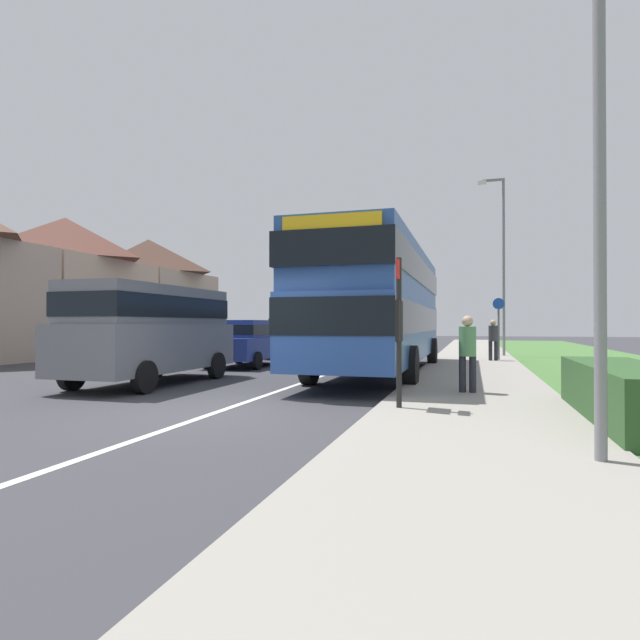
% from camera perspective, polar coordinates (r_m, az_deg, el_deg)
% --- Properties ---
extents(ground_plane, '(120.00, 120.00, 0.00)m').
position_cam_1_polar(ground_plane, '(9.05, -11.30, -9.98)').
color(ground_plane, '#38383D').
extents(lane_marking_centre, '(0.14, 60.00, 0.01)m').
position_cam_1_polar(lane_marking_centre, '(16.49, 1.88, -5.67)').
color(lane_marking_centre, silver).
rests_on(lane_marking_centre, ground_plane).
extents(pavement_near_side, '(3.20, 68.00, 0.12)m').
position_cam_1_polar(pavement_near_side, '(13.96, 16.72, -6.36)').
color(pavement_near_side, gray).
rests_on(pavement_near_side, ground_plane).
extents(roadside_hedge, '(1.10, 4.18, 0.90)m').
position_cam_1_polar(roadside_hedge, '(8.71, 30.87, -7.30)').
color(roadside_hedge, '#2D5128').
rests_on(roadside_hedge, ground_plane).
extents(double_decker_bus, '(2.80, 11.47, 3.70)m').
position_cam_1_polar(double_decker_bus, '(15.51, 6.77, 1.91)').
color(double_decker_bus, '#284C93').
rests_on(double_decker_bus, ground_plane).
extents(parked_van_grey, '(2.11, 5.21, 2.43)m').
position_cam_1_polar(parked_van_grey, '(13.53, -18.19, -0.73)').
color(parked_van_grey, slate).
rests_on(parked_van_grey, ground_plane).
extents(parked_car_blue, '(2.00, 3.97, 1.64)m').
position_cam_1_polar(parked_car_blue, '(18.42, -8.20, -2.32)').
color(parked_car_blue, navy).
rests_on(parked_car_blue, ground_plane).
extents(parked_car_red, '(1.98, 4.50, 1.75)m').
position_cam_1_polar(parked_car_red, '(23.31, -2.65, -1.81)').
color(parked_car_red, '#B21E1E').
rests_on(parked_car_red, ground_plane).
extents(parked_car_black, '(1.96, 4.53, 1.64)m').
position_cam_1_polar(parked_car_black, '(28.82, 1.03, -1.65)').
color(parked_car_black, black).
rests_on(parked_car_black, ground_plane).
extents(pedestrian_at_stop, '(0.34, 0.34, 1.67)m').
position_cam_1_polar(pedestrian_at_stop, '(10.81, 16.05, -3.22)').
color(pedestrian_at_stop, '#23232D').
rests_on(pedestrian_at_stop, ground_plane).
extents(pedestrian_walking_away, '(0.34, 0.34, 1.67)m').
position_cam_1_polar(pedestrian_walking_away, '(20.62, 18.66, -1.90)').
color(pedestrian_walking_away, '#23232D').
rests_on(pedestrian_walking_away, ground_plane).
extents(bus_stop_sign, '(0.09, 0.52, 2.60)m').
position_cam_1_polar(bus_stop_sign, '(8.60, 8.76, -0.18)').
color(bus_stop_sign, black).
rests_on(bus_stop_sign, ground_plane).
extents(cycle_route_sign, '(0.44, 0.08, 2.52)m').
position_cam_1_polar(cycle_route_sign, '(21.14, 19.21, -0.64)').
color(cycle_route_sign, slate).
rests_on(cycle_route_sign, ground_plane).
extents(street_lamp_near, '(1.14, 0.20, 7.17)m').
position_cam_1_polar(street_lamp_near, '(6.45, 27.55, 23.71)').
color(street_lamp_near, slate).
rests_on(street_lamp_near, ground_plane).
extents(street_lamp_mid, '(1.14, 0.20, 7.95)m').
position_cam_1_polar(street_lamp_mid, '(24.23, 19.47, 6.75)').
color(street_lamp_mid, slate).
rests_on(street_lamp_mid, ground_plane).
extents(house_terrace_far_side, '(6.26, 20.64, 6.87)m').
position_cam_1_polar(house_terrace_far_side, '(28.88, -26.45, 3.42)').
color(house_terrace_far_side, tan).
rests_on(house_terrace_far_side, ground_plane).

